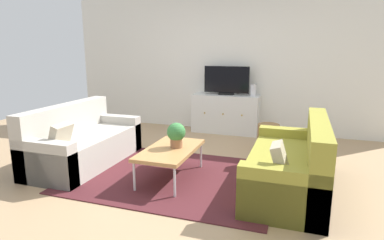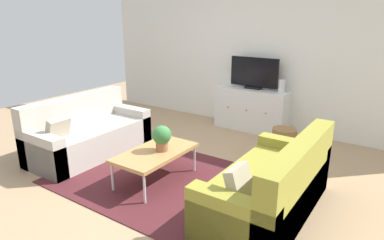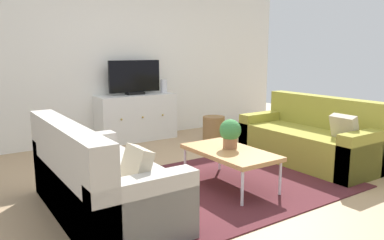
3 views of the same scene
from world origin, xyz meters
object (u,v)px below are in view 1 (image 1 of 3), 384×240
couch_left_side (81,144)px  glass_vase (253,90)px  coffee_table (170,151)px  couch_right_side (294,168)px  flat_screen_tv (227,81)px  wicker_basket (268,137)px  potted_plant (176,134)px  tv_console (226,114)px

couch_left_side → glass_vase: (2.04, 2.37, 0.56)m
coffee_table → couch_right_side: bearing=4.2°
couch_right_side → flat_screen_tv: (-1.34, 2.39, 0.72)m
couch_left_side → couch_right_side: 2.87m
couch_left_side → wicker_basket: size_ratio=4.14×
couch_right_side → potted_plant: (-1.41, -0.04, 0.29)m
tv_console → wicker_basket: (0.90, -0.86, -0.16)m
couch_right_side → wicker_basket: (-0.44, 1.51, -0.07)m
coffee_table → tv_console: 2.48m
flat_screen_tv → glass_vase: 0.54m
potted_plant → wicker_basket: bearing=58.2°
wicker_basket → glass_vase: bearing=114.2°
couch_right_side → glass_vase: bearing=109.2°
coffee_table → potted_plant: 0.22m
couch_right_side → potted_plant: size_ratio=5.55×
couch_left_side → couch_right_side: same height
potted_plant → glass_vase: bearing=76.6°
flat_screen_tv → couch_left_side: bearing=-122.5°
tv_console → flat_screen_tv: 0.63m
tv_console → flat_screen_tv: bearing=90.0°
flat_screen_tv → wicker_basket: flat_screen_tv is taller
glass_vase → wicker_basket: size_ratio=0.52×
potted_plant → glass_vase: 2.50m
glass_vase → flat_screen_tv: bearing=177.8°
coffee_table → wicker_basket: (1.02, 1.62, -0.16)m
coffee_table → couch_left_side: bearing=175.7°
couch_left_side → tv_console: (1.53, 2.37, 0.09)m
potted_plant → flat_screen_tv: (0.07, 2.44, 0.43)m
tv_console → wicker_basket: tv_console is taller
flat_screen_tv → couch_right_side: bearing=-60.8°
flat_screen_tv → wicker_basket: 1.49m
coffee_table → wicker_basket: size_ratio=2.49×
potted_plant → glass_vase: size_ratio=1.44×
couch_right_side → flat_screen_tv: size_ratio=2.01×
glass_vase → potted_plant: bearing=-103.4°
couch_left_side → glass_vase: bearing=49.4°
couch_left_side → tv_console: size_ratio=1.37×
glass_vase → tv_console: bearing=-180.0°
tv_console → couch_right_side: bearing=-60.6°
couch_right_side → wicker_basket: couch_right_side is taller
flat_screen_tv → coffee_table: bearing=-92.7°
tv_console → glass_vase: bearing=0.0°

